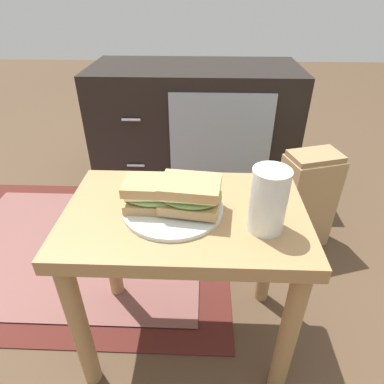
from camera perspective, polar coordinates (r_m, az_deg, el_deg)
name	(u,v)px	position (r m, az deg, el deg)	size (l,w,h in m)	color
ground_plane	(187,332)	(1.10, -0.91, -22.92)	(8.00, 8.00, 0.00)	#4C3826
side_table	(185,240)	(0.82, -1.13, -8.25)	(0.56, 0.36, 0.46)	#A37A4C
tv_cabinet	(195,126)	(1.69, 0.49, 11.22)	(0.96, 0.46, 0.58)	black
area_rug	(79,245)	(1.43, -18.87, -8.62)	(1.19, 0.89, 0.01)	#4C1E19
plate	(173,209)	(0.76, -3.31, -2.90)	(0.23, 0.23, 0.01)	silver
sandwich_front	(155,193)	(0.75, -6.46, -0.18)	(0.14, 0.09, 0.07)	tan
sandwich_back	(190,194)	(0.73, -0.27, -0.40)	(0.15, 0.13, 0.07)	tan
beer_glass	(268,201)	(0.69, 12.98, -1.46)	(0.08, 0.08, 0.14)	silver
paper_bag	(306,200)	(1.35, 19.02, -1.31)	(0.22, 0.18, 0.39)	tan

